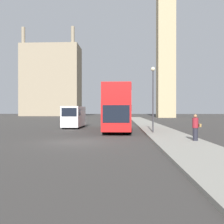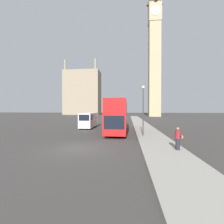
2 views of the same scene
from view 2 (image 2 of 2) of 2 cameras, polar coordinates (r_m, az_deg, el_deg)
The scene contains 8 objects.
ground_plane at distance 12.63m, azimuth -12.82°, elevation -13.38°, with size 300.00×300.00×0.00m, color #383533.
sidewalk_strip at distance 12.25m, azimuth 19.01°, elevation -13.49°, with size 3.29×120.00×0.15m.
clock_tower at distance 77.70m, azimuth 15.86°, elevation 21.95°, with size 5.56×5.73×60.70m.
building_block_distant at distance 99.83m, azimuth -11.14°, elevation 7.13°, with size 22.57×11.57×34.18m.
red_double_decker_bus at distance 21.13m, azimuth 2.21°, elevation -0.91°, with size 2.50×11.17×4.39m.
white_van at distance 26.05m, azimuth -8.86°, elevation -2.99°, with size 1.98×5.67×2.55m.
pedestrian at distance 12.19m, azimuth 23.81°, elevation -9.24°, with size 0.53×0.37×1.66m.
street_lamp at distance 17.41m, azimuth 11.78°, elevation 3.42°, with size 0.36×0.36×5.69m.
Camera 2 is at (4.00, -11.57, 3.10)m, focal length 24.00 mm.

